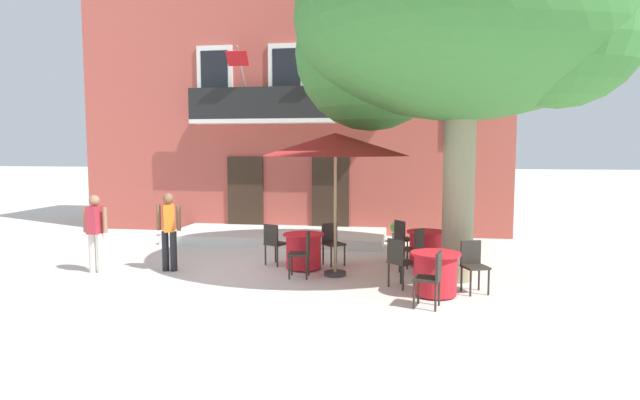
% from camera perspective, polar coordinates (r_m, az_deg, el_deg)
% --- Properties ---
extents(ground_plane, '(120.00, 120.00, 0.00)m').
position_cam_1_polar(ground_plane, '(11.24, -5.46, -7.60)').
color(ground_plane, silver).
extents(building_facade, '(13.00, 5.09, 7.50)m').
position_cam_1_polar(building_facade, '(17.96, -2.10, 9.33)').
color(building_facade, '#B24C42').
rests_on(building_facade, ground).
extents(entrance_step_platform, '(5.89, 2.46, 0.25)m').
position_cam_1_polar(entrance_step_platform, '(14.97, -4.48, -3.82)').
color(entrance_step_platform, silver).
rests_on(entrance_step_platform, ground).
extents(plane_tree, '(6.48, 5.69, 6.86)m').
position_cam_1_polar(plane_tree, '(10.84, 14.39, 17.50)').
color(plane_tree, gray).
rests_on(plane_tree, ground).
extents(cafe_table_near_tree, '(0.86, 0.86, 0.76)m').
position_cam_1_polar(cafe_table_near_tree, '(11.90, 11.29, -5.01)').
color(cafe_table_near_tree, red).
rests_on(cafe_table_near_tree, ground).
extents(cafe_chair_near_tree_0, '(0.54, 0.54, 0.91)m').
position_cam_1_polar(cafe_chair_near_tree_0, '(11.18, 10.03, -4.96)').
color(cafe_chair_near_tree_0, '#2D2823').
rests_on(cafe_chair_near_tree_0, ground).
extents(cafe_chair_near_tree_1, '(0.47, 0.47, 0.91)m').
position_cam_1_polar(cafe_chair_near_tree_1, '(12.15, 14.66, -4.22)').
color(cafe_chair_near_tree_1, '#2D2823').
rests_on(cafe_chair_near_tree_1, ground).
extents(cafe_chair_near_tree_2, '(0.56, 0.56, 0.91)m').
position_cam_1_polar(cafe_chair_near_tree_2, '(12.42, 8.87, -3.90)').
color(cafe_chair_near_tree_2, '#2D2823').
rests_on(cafe_chair_near_tree_2, ground).
extents(cafe_table_middle, '(0.86, 0.86, 0.76)m').
position_cam_1_polar(cafe_table_middle, '(11.34, -1.76, -5.43)').
color(cafe_table_middle, red).
rests_on(cafe_table_middle, ground).
extents(cafe_chair_middle_0, '(0.54, 0.54, 0.91)m').
position_cam_1_polar(cafe_chair_middle_0, '(11.72, -4.92, -4.41)').
color(cafe_chair_middle_0, '#2D2823').
rests_on(cafe_chair_middle_0, ground).
extents(cafe_chair_middle_1, '(0.43, 0.43, 0.91)m').
position_cam_1_polar(cafe_chair_middle_1, '(10.58, -1.85, -5.47)').
color(cafe_chair_middle_1, '#2D2823').
rests_on(cafe_chair_middle_1, ground).
extents(cafe_chair_middle_2, '(0.56, 0.56, 0.91)m').
position_cam_1_polar(cafe_chair_middle_2, '(11.75, 1.29, -4.37)').
color(cafe_chair_middle_2, '#2D2823').
rests_on(cafe_chair_middle_2, ground).
extents(cafe_table_front, '(0.86, 0.86, 0.76)m').
position_cam_1_polar(cafe_table_front, '(9.53, 12.18, -7.65)').
color(cafe_table_front, red).
rests_on(cafe_table_front, ground).
extents(cafe_chair_front_0, '(0.52, 0.52, 0.91)m').
position_cam_1_polar(cafe_chair_front_0, '(9.90, 16.01, -6.44)').
color(cafe_chair_front_0, '#2D2823').
rests_on(cafe_chair_front_0, ground).
extents(cafe_chair_front_1, '(0.56, 0.56, 0.91)m').
position_cam_1_polar(cafe_chair_front_1, '(9.91, 8.45, -6.27)').
color(cafe_chair_front_1, '#2D2823').
rests_on(cafe_chair_front_1, ground).
extents(cafe_chair_front_2, '(0.48, 0.48, 0.91)m').
position_cam_1_polar(cafe_chair_front_2, '(8.77, 11.83, -7.87)').
color(cafe_chair_front_2, '#2D2823').
rests_on(cafe_chair_front_2, ground).
extents(cafe_umbrella, '(2.90, 2.90, 2.85)m').
position_cam_1_polar(cafe_umbrella, '(10.57, 1.65, 5.87)').
color(cafe_umbrella, '#997A56').
rests_on(cafe_umbrella, ground).
extents(ground_planter_left, '(0.32, 0.32, 0.56)m').
position_cam_1_polar(ground_planter_left, '(16.21, -15.72, -2.61)').
color(ground_planter_left, '#995638').
rests_on(ground_planter_left, ground).
extents(ground_planter_right, '(0.41, 0.41, 0.59)m').
position_cam_1_polar(ground_planter_right, '(14.75, 8.29, -3.21)').
color(ground_planter_right, slate).
rests_on(ground_planter_right, ground).
extents(pedestrian_near_entrance, '(0.53, 0.34, 1.60)m').
position_cam_1_polar(pedestrian_near_entrance, '(11.87, -22.80, -2.87)').
color(pedestrian_near_entrance, silver).
rests_on(pedestrian_near_entrance, ground).
extents(pedestrian_mid_plaza, '(0.53, 0.40, 1.63)m').
position_cam_1_polar(pedestrian_mid_plaza, '(11.52, -15.80, -2.82)').
color(pedestrian_mid_plaza, '#232328').
rests_on(pedestrian_mid_plaza, ground).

